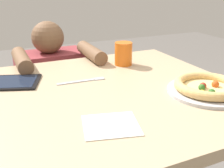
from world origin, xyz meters
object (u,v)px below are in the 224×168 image
pizza_near (207,88)px  diner_seated (54,105)px  tablet (9,82)px  drink_cup_colored (123,54)px  fork (84,81)px

pizza_near → diner_seated: size_ratio=0.31×
pizza_near → tablet: (-0.66, 0.41, -0.02)m
pizza_near → drink_cup_colored: drink_cup_colored is taller
drink_cup_colored → diner_seated: size_ratio=0.12×
fork → drink_cup_colored: bearing=29.0°
fork → diner_seated: bearing=93.1°
tablet → diner_seated: bearing=58.7°
diner_seated → pizza_near: bearing=-64.0°
pizza_near → fork: 0.49m
fork → pizza_near: bearing=-38.9°
diner_seated → tablet: bearing=-121.3°
drink_cup_colored → tablet: 0.54m
pizza_near → diner_seated: 0.99m
pizza_near → diner_seated: (-0.41, 0.83, -0.36)m
drink_cup_colored → diner_seated: 0.62m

